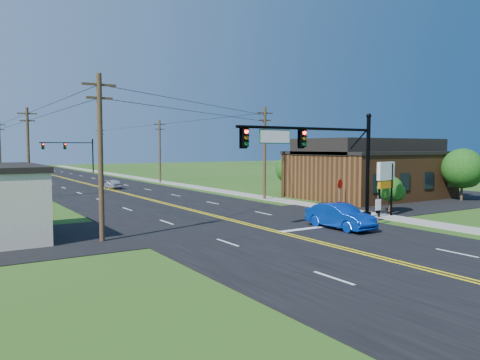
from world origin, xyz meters
TOP-DOWN VIEW (x-y plane):
  - ground at (0.00, 0.00)m, footprint 260.00×260.00m
  - road_main at (0.00, 50.00)m, footprint 16.00×220.00m
  - road_cross at (0.00, 12.00)m, footprint 70.00×10.00m
  - sidewalk at (10.50, 40.00)m, footprint 2.00×160.00m
  - signal_mast_main at (4.34, 8.00)m, footprint 11.30×0.60m
  - signal_mast_far at (4.44, 80.00)m, footprint 10.98×0.60m
  - brick_building at (20.00, 18.00)m, footprint 14.20×11.20m
  - utility_pole_left_a at (-9.50, 10.00)m, footprint 1.80×0.28m
  - utility_pole_left_b at (-9.50, 35.00)m, footprint 1.80×0.28m
  - utility_pole_left_c at (-9.50, 62.00)m, footprint 1.80×0.28m
  - utility_pole_right_a at (9.80, 22.00)m, footprint 1.80×0.28m
  - utility_pole_right_b at (9.80, 48.00)m, footprint 1.80×0.28m
  - utility_pole_right_c at (9.80, 78.00)m, footprint 1.80×0.28m
  - tree_right_front at (25.00, 11.00)m, footprint 3.80×3.80m
  - tree_right_back at (16.00, 26.00)m, footprint 3.00×3.00m
  - shrub_corner at (13.00, 9.50)m, footprint 2.00×2.00m
  - blue_car at (4.11, 5.93)m, footprint 1.72×4.76m
  - distant_car at (0.88, 41.49)m, footprint 1.45×3.46m
  - route_sign at (7.50, 5.88)m, footprint 0.49×0.09m
  - stop_sign at (12.04, 14.03)m, footprint 0.83×0.29m
  - pylon_sign at (10.50, 7.82)m, footprint 1.98×0.60m

SIDE VIEW (x-z plane):
  - ground at x=0.00m, z-range 0.00..0.00m
  - road_main at x=0.00m, z-range 0.00..0.04m
  - road_cross at x=0.00m, z-range 0.00..0.04m
  - sidewalk at x=10.50m, z-range 0.00..0.08m
  - distant_car at x=0.88m, z-range 0.00..1.17m
  - blue_car at x=4.11m, z-range 0.00..1.56m
  - route_sign at x=7.50m, z-range 0.16..2.10m
  - stop_sign at x=12.04m, z-range 0.53..2.92m
  - shrub_corner at x=13.00m, z-range 0.42..3.28m
  - brick_building at x=20.00m, z-range 0.00..4.70m
  - tree_right_back at x=16.00m, z-range 0.55..4.65m
  - pylon_sign at x=10.50m, z-range 0.93..4.96m
  - tree_right_front at x=25.00m, z-range 0.60..5.60m
  - signal_mast_far at x=4.44m, z-range 0.81..8.29m
  - utility_pole_left_a at x=-9.50m, z-range 0.22..9.22m
  - utility_pole_left_b at x=-9.50m, z-range 0.22..9.22m
  - utility_pole_left_c at x=-9.50m, z-range 0.22..9.22m
  - utility_pole_right_a at x=9.80m, z-range 0.22..9.22m
  - utility_pole_right_b at x=9.80m, z-range 0.22..9.22m
  - utility_pole_right_c at x=9.80m, z-range 0.22..9.22m
  - signal_mast_main at x=4.34m, z-range 1.01..8.49m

